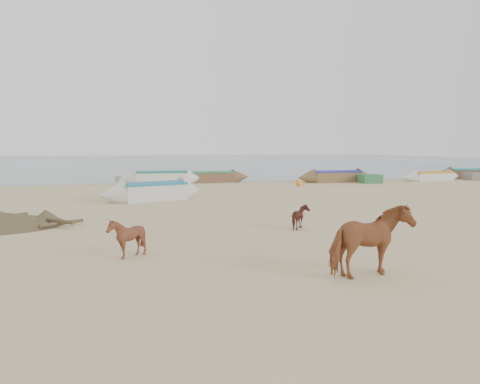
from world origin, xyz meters
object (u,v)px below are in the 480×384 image
at_px(calf_front, 127,238).
at_px(cow_adult, 370,241).
at_px(near_canoe, 153,191).
at_px(calf_right, 301,217).

bearing_deg(calf_front, cow_adult, 62.54).
distance_m(cow_adult, near_canoe, 15.53).
relative_size(calf_right, near_canoe, 0.14).
bearing_deg(cow_adult, near_canoe, 0.48).
bearing_deg(calf_front, calf_right, 120.02).
height_order(cow_adult, calf_right, cow_adult).
bearing_deg(cow_adult, calf_right, -19.66).
height_order(calf_front, calf_right, calf_front).
height_order(cow_adult, near_canoe, cow_adult).
xyz_separation_m(calf_front, near_canoe, (1.20, 12.21, -0.04)).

